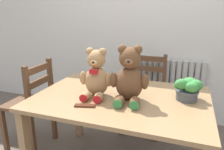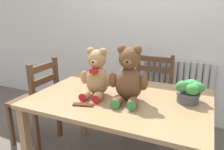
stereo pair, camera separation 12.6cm
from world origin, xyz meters
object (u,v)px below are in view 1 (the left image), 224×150
object	(u,v)px
teddy_bear_left	(96,76)
potted_plant	(188,88)
wooden_chair_behind	(144,91)
teddy_bear_right	(129,77)
chocolate_bar	(85,106)
wooden_chair_side	(31,104)

from	to	relation	value
teddy_bear_left	potted_plant	size ratio (longest dim) A/B	1.83
wooden_chair_behind	teddy_bear_right	size ratio (longest dim) A/B	2.10
teddy_bear_right	chocolate_bar	bearing A→B (deg)	31.14
teddy_bear_left	chocolate_bar	distance (m)	0.27
wooden_chair_behind	potted_plant	bearing A→B (deg)	122.72
potted_plant	wooden_chair_behind	bearing A→B (deg)	122.72
wooden_chair_behind	teddy_bear_left	distance (m)	1.00
wooden_chair_side	teddy_bear_right	size ratio (longest dim) A/B	2.17
teddy_bear_right	potted_plant	distance (m)	0.45
teddy_bear_left	chocolate_bar	world-z (taller)	teddy_bear_left
wooden_chair_side	potted_plant	xyz separation A→B (m)	(1.44, 0.03, 0.34)
potted_plant	chocolate_bar	distance (m)	0.77
chocolate_bar	wooden_chair_behind	bearing A→B (deg)	79.35
wooden_chair_side	potted_plant	world-z (taller)	wooden_chair_side
teddy_bear_left	teddy_bear_right	xyz separation A→B (m)	(0.26, -0.00, 0.02)
wooden_chair_behind	teddy_bear_left	size ratio (longest dim) A/B	2.30
potted_plant	chocolate_bar	bearing A→B (deg)	-150.57
wooden_chair_behind	chocolate_bar	bearing A→B (deg)	79.35
wooden_chair_behind	potted_plant	size ratio (longest dim) A/B	4.20
teddy_bear_left	potted_plant	world-z (taller)	teddy_bear_left
wooden_chair_behind	chocolate_bar	distance (m)	1.15
wooden_chair_behind	potted_plant	world-z (taller)	potted_plant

